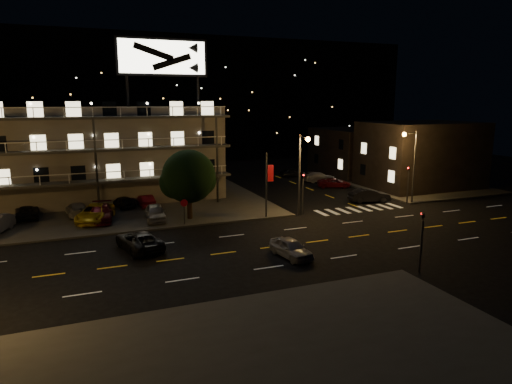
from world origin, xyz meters
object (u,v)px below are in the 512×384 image
object	(u,v)px
lot_car_7	(77,209)
side_car_0	(369,195)
tree	(188,178)
lot_car_4	(155,213)
road_car_west	(139,241)
lot_car_2	(95,213)
road_car_east	(291,248)

from	to	relation	value
lot_car_7	side_car_0	world-z (taller)	side_car_0
tree	lot_car_4	world-z (taller)	tree
lot_car_4	road_car_west	xyz separation A→B (m)	(-2.52, -7.81, -0.16)
lot_car_2	side_car_0	size ratio (longest dim) A/B	1.19
tree	side_car_0	bearing A→B (deg)	0.55
lot_car_2	lot_car_4	xyz separation A→B (m)	(5.31, -1.78, -0.02)
lot_car_4	road_car_west	distance (m)	8.21
tree	lot_car_4	distance (m)	4.49
lot_car_7	road_car_west	world-z (taller)	road_car_west
lot_car_4	lot_car_7	world-z (taller)	lot_car_4
lot_car_4	road_car_east	bearing A→B (deg)	-56.18
tree	side_car_0	world-z (taller)	tree
lot_car_4	road_car_east	world-z (taller)	lot_car_4
tree	side_car_0	distance (m)	20.90
road_car_east	lot_car_4	bearing A→B (deg)	111.23
lot_car_2	lot_car_4	bearing A→B (deg)	0.24
lot_car_2	lot_car_7	size ratio (longest dim) A/B	1.24
lot_car_2	road_car_east	size ratio (longest dim) A/B	1.37
tree	road_car_east	xyz separation A→B (m)	(4.44, -13.12, -3.39)
tree	road_car_west	world-z (taller)	tree
side_car_0	road_car_east	world-z (taller)	side_car_0
tree	lot_car_4	xyz separation A→B (m)	(-3.13, 0.47, -3.18)
lot_car_7	road_car_west	distance (m)	13.16
tree	road_car_west	distance (m)	9.85
lot_car_7	side_car_0	xyz separation A→B (m)	(30.65, -4.88, -0.03)
lot_car_2	lot_car_7	world-z (taller)	lot_car_2
lot_car_4	lot_car_7	xyz separation A→B (m)	(-6.88, 4.61, -0.10)
lot_car_2	road_car_east	xyz separation A→B (m)	(12.89, -15.36, -0.23)
side_car_0	road_car_west	bearing A→B (deg)	117.30
road_car_east	lot_car_2	bearing A→B (deg)	122.08
road_car_west	lot_car_2	bearing A→B (deg)	-86.72
side_car_0	lot_car_4	bearing A→B (deg)	100.65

